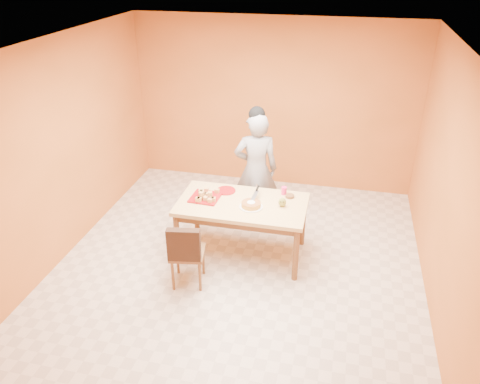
% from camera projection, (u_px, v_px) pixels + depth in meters
% --- Properties ---
extents(floor, '(5.00, 5.00, 0.00)m').
position_uv_depth(floor, '(238.00, 267.00, 5.89)').
color(floor, beige).
rests_on(floor, ground).
extents(ceiling, '(5.00, 5.00, 0.00)m').
position_uv_depth(ceiling, '(237.00, 47.00, 4.63)').
color(ceiling, silver).
rests_on(ceiling, wall_back).
extents(wall_back, '(4.50, 0.00, 4.50)m').
position_uv_depth(wall_back, '(274.00, 105.00, 7.41)').
color(wall_back, '#CA6D2E').
rests_on(wall_back, floor).
extents(wall_left, '(0.00, 5.00, 5.00)m').
position_uv_depth(wall_left, '(59.00, 153.00, 5.71)').
color(wall_left, '#CA6D2E').
rests_on(wall_left, floor).
extents(wall_right, '(0.00, 5.00, 5.00)m').
position_uv_depth(wall_right, '(450.00, 191.00, 4.81)').
color(wall_right, '#CA6D2E').
rests_on(wall_right, floor).
extents(dining_table, '(1.60, 0.90, 0.76)m').
position_uv_depth(dining_table, '(242.00, 209.00, 5.86)').
color(dining_table, '#D8C371').
rests_on(dining_table, floor).
extents(dining_chair, '(0.46, 0.52, 0.85)m').
position_uv_depth(dining_chair, '(187.00, 252.00, 5.42)').
color(dining_chair, brown).
rests_on(dining_chair, floor).
extents(pastry_pile, '(0.32, 0.32, 0.10)m').
position_uv_depth(pastry_pile, '(205.00, 193.00, 5.88)').
color(pastry_pile, tan).
rests_on(pastry_pile, pastry_platter).
extents(person, '(0.68, 0.53, 1.66)m').
position_uv_depth(person, '(256.00, 170.00, 6.49)').
color(person, gray).
rests_on(person, floor).
extents(pastry_platter, '(0.37, 0.37, 0.02)m').
position_uv_depth(pastry_platter, '(205.00, 197.00, 5.91)').
color(pastry_platter, maroon).
rests_on(pastry_platter, dining_table).
extents(red_dinner_plate, '(0.28, 0.28, 0.02)m').
position_uv_depth(red_dinner_plate, '(226.00, 191.00, 6.08)').
color(red_dinner_plate, maroon).
rests_on(red_dinner_plate, dining_table).
extents(white_cake_plate, '(0.38, 0.38, 0.01)m').
position_uv_depth(white_cake_plate, '(251.00, 207.00, 5.71)').
color(white_cake_plate, white).
rests_on(white_cake_plate, dining_table).
extents(sponge_cake, '(0.28, 0.28, 0.05)m').
position_uv_depth(sponge_cake, '(251.00, 204.00, 5.69)').
color(sponge_cake, '#C58A32').
rests_on(sponge_cake, white_cake_plate).
extents(cake_server, '(0.06, 0.26, 0.01)m').
position_uv_depth(cake_server, '(255.00, 195.00, 5.83)').
color(cake_server, silver).
rests_on(cake_server, sponge_cake).
extents(egg_ornament, '(0.12, 0.10, 0.12)m').
position_uv_depth(egg_ornament, '(282.00, 202.00, 5.70)').
color(egg_ornament, olive).
rests_on(egg_ornament, dining_table).
extents(magenta_glass, '(0.09, 0.09, 0.10)m').
position_uv_depth(magenta_glass, '(284.00, 191.00, 5.99)').
color(magenta_glass, '#E42267').
rests_on(magenta_glass, dining_table).
extents(checker_tin, '(0.12, 0.12, 0.03)m').
position_uv_depth(checker_tin, '(290.00, 196.00, 5.93)').
color(checker_tin, '#3E2511').
rests_on(checker_tin, dining_table).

